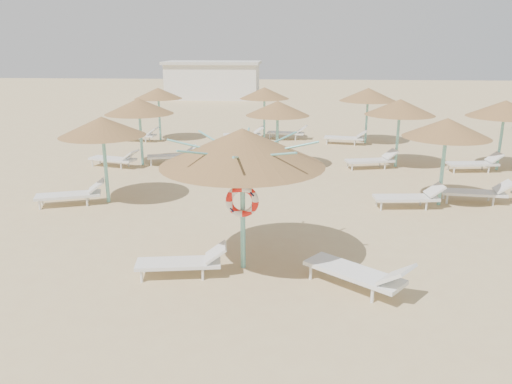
{
  "coord_description": "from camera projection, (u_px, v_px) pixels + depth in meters",
  "views": [
    {
      "loc": [
        1.19,
        -10.07,
        4.78
      ],
      "look_at": [
        0.33,
        1.54,
        1.3
      ],
      "focal_mm": 35.0,
      "sensor_mm": 36.0,
      "label": 1
    }
  ],
  "objects": [
    {
      "name": "service_hut",
      "position": [
        213.0,
        80.0,
        44.47
      ],
      "size": [
        8.4,
        4.4,
        3.25
      ],
      "color": "silver",
      "rests_on": "ground"
    },
    {
      "name": "main_palapa",
      "position": [
        242.0,
        148.0,
        10.32
      ],
      "size": [
        3.47,
        3.47,
        3.11
      ],
      "color": "#72C6BD",
      "rests_on": "ground"
    },
    {
      "name": "lounger_main_a",
      "position": [
        185.0,
        262.0,
        10.58
      ],
      "size": [
        1.98,
        0.86,
        0.7
      ],
      "rotation": [
        0.0,
        0.0,
        0.15
      ],
      "color": "silver",
      "rests_on": "ground"
    },
    {
      "name": "lounger_main_b",
      "position": [
        360.0,
        273.0,
        9.94
      ],
      "size": [
        2.15,
        1.89,
        0.8
      ],
      "rotation": [
        0.0,
        0.0,
        -0.67
      ],
      "color": "silver",
      "rests_on": "ground"
    },
    {
      "name": "ground",
      "position": [
        236.0,
        267.0,
        11.07
      ],
      "size": [
        120.0,
        120.0,
        0.0
      ],
      "primitive_type": "plane",
      "color": "tan",
      "rests_on": "ground"
    },
    {
      "name": "palapa_field",
      "position": [
        321.0,
        109.0,
        19.66
      ],
      "size": [
        20.01,
        13.38,
        2.71
      ],
      "color": "#72C6BD",
      "rests_on": "ground"
    }
  ]
}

